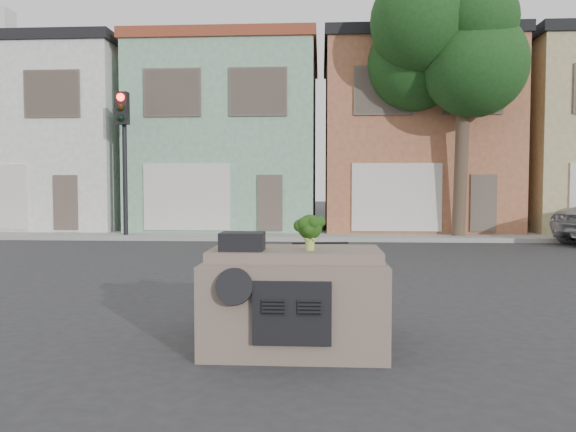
{
  "coord_description": "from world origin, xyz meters",
  "views": [
    {
      "loc": [
        0.29,
        -9.5,
        1.82
      ],
      "look_at": [
        -0.3,
        0.5,
        1.3
      ],
      "focal_mm": 35.0,
      "sensor_mm": 36.0,
      "label": 1
    }
  ],
  "objects": [
    {
      "name": "wiper_arm",
      "position": [
        0.28,
        -2.62,
        1.13
      ],
      "size": [
        0.69,
        0.15,
        0.02
      ],
      "primitive_type": "cube",
      "rotation": [
        0.0,
        0.0,
        0.17
      ],
      "color": "black",
      "rests_on": "car_dashboard"
    },
    {
      "name": "townhouse_mint",
      "position": [
        -3.5,
        14.5,
        3.77
      ],
      "size": [
        7.2,
        8.2,
        7.55
      ],
      "primitive_type": "cube",
      "color": "#7EAD8D",
      "rests_on": "ground"
    },
    {
      "name": "townhouse_white",
      "position": [
        -11.0,
        14.5,
        3.77
      ],
      "size": [
        7.2,
        8.2,
        7.55
      ],
      "primitive_type": "cube",
      "color": "silver",
      "rests_on": "ground"
    },
    {
      "name": "townhouse_tan",
      "position": [
        4.0,
        14.5,
        3.77
      ],
      "size": [
        7.2,
        8.2,
        7.55
      ],
      "primitive_type": "cube",
      "color": "#A46142",
      "rests_on": "ground"
    },
    {
      "name": "ground_plane",
      "position": [
        0.0,
        0.0,
        0.0
      ],
      "size": [
        120.0,
        120.0,
        0.0
      ],
      "primitive_type": "plane",
      "color": "#303033",
      "rests_on": "ground"
    },
    {
      "name": "tree_near",
      "position": [
        5.0,
        9.8,
        4.25
      ],
      "size": [
        4.4,
        4.0,
        8.5
      ],
      "primitive_type": "cube",
      "color": "#1A4017",
      "rests_on": "ground"
    },
    {
      "name": "traffic_signal",
      "position": [
        -6.5,
        9.5,
        2.55
      ],
      "size": [
        0.4,
        0.4,
        5.1
      ],
      "primitive_type": "cube",
      "color": "black",
      "rests_on": "ground"
    },
    {
      "name": "sidewalk",
      "position": [
        0.0,
        10.5,
        0.07
      ],
      "size": [
        40.0,
        3.0,
        0.15
      ],
      "primitive_type": "cube",
      "color": "gray",
      "rests_on": "ground"
    },
    {
      "name": "car_dashboard",
      "position": [
        0.0,
        -3.0,
        0.56
      ],
      "size": [
        2.0,
        1.8,
        1.12
      ],
      "primitive_type": "cube",
      "color": "#736055",
      "rests_on": "ground"
    },
    {
      "name": "instrument_hump",
      "position": [
        -0.58,
        -3.35,
        1.22
      ],
      "size": [
        0.48,
        0.38,
        0.2
      ],
      "primitive_type": "cube",
      "color": "black",
      "rests_on": "car_dashboard"
    },
    {
      "name": "broccoli",
      "position": [
        0.17,
        -3.3,
        1.32
      ],
      "size": [
        0.38,
        0.38,
        0.41
      ],
      "primitive_type": "cube",
      "rotation": [
        0.0,
        0.0,
        0.14
      ],
      "color": "#19370D",
      "rests_on": "car_dashboard"
    }
  ]
}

